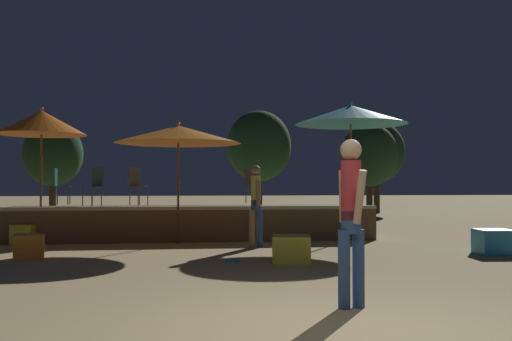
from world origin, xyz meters
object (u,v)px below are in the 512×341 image
object	(u,v)px
patio_umbrella_1	(351,115)
patio_umbrella_2	(178,135)
patio_umbrella_0	(42,123)
bistro_chair_2	(136,183)
bistro_chair_1	(252,183)
cube_seat_0	(25,234)
background_tree_0	(369,155)
person_0	(256,203)
background_tree_1	(259,146)
person_1	(351,214)
bistro_chair_3	(95,183)
cube_seat_2	(29,247)
cube_seat_3	(291,249)
frisbee_disc	(232,261)
bistro_chair_0	(59,183)
background_tree_2	(53,154)
background_tree_3	(376,152)
cube_seat_1	(494,242)

from	to	relation	value
patio_umbrella_1	patio_umbrella_2	size ratio (longest dim) A/B	1.18
patio_umbrella_0	bistro_chair_2	bearing A→B (deg)	16.99
patio_umbrella_1	bistro_chair_1	xyz separation A→B (m)	(-2.23, 1.58, -1.63)
cube_seat_0	background_tree_0	distance (m)	16.22
patio_umbrella_0	background_tree_0	distance (m)	15.64
person_0	background_tree_1	world-z (taller)	background_tree_1
person_1	bistro_chair_3	size ratio (longest dim) A/B	2.01
cube_seat_2	bistro_chair_3	world-z (taller)	bistro_chair_3
bistro_chair_1	person_0	bearing A→B (deg)	134.73
cube_seat_2	background_tree_0	world-z (taller)	background_tree_0
cube_seat_2	background_tree_1	bearing A→B (deg)	67.68
cube_seat_0	cube_seat_3	xyz separation A→B (m)	(5.28, -3.49, 0.00)
frisbee_disc	cube_seat_0	bearing A→B (deg)	141.96
patio_umbrella_1	frisbee_disc	size ratio (longest dim) A/B	14.15
cube_seat_3	person_0	xyz separation A→B (m)	(-0.33, 2.27, 0.71)
bistro_chair_0	background_tree_2	size ratio (longest dim) A/B	0.24
patio_umbrella_2	person_1	size ratio (longest dim) A/B	1.56
patio_umbrella_2	background_tree_3	world-z (taller)	background_tree_3
frisbee_disc	bistro_chair_1	bearing A→B (deg)	79.84
cube_seat_2	background_tree_0	size ratio (longest dim) A/B	0.15
bistro_chair_2	background_tree_3	world-z (taller)	background_tree_3
cube_seat_2	cube_seat_3	distance (m)	4.62
patio_umbrella_0	cube_seat_2	bearing A→B (deg)	-79.89
background_tree_2	background_tree_3	world-z (taller)	background_tree_3
patio_umbrella_0	bistro_chair_1	size ratio (longest dim) A/B	3.41
cube_seat_1	bistro_chair_0	distance (m)	10.00
bistro_chair_2	background_tree_2	xyz separation A→B (m)	(-4.04, 9.28, 1.14)
person_1	bistro_chair_3	distance (m)	8.81
patio_umbrella_0	cube_seat_3	distance (m)	6.79
patio_umbrella_0	cube_seat_0	size ratio (longest dim) A/B	5.35
patio_umbrella_2	bistro_chair_1	size ratio (longest dim) A/B	3.12
background_tree_3	patio_umbrella_1	bearing A→B (deg)	-111.70
patio_umbrella_1	bistro_chair_2	world-z (taller)	patio_umbrella_1
bistro_chair_1	background_tree_1	size ratio (longest dim) A/B	0.20
cube_seat_1	person_0	size ratio (longest dim) A/B	0.40
background_tree_1	background_tree_2	size ratio (longest dim) A/B	1.21
cube_seat_1	person_0	bearing A→B (deg)	159.25
person_0	background_tree_0	world-z (taller)	background_tree_0
cube_seat_1	bistro_chair_2	xyz separation A→B (m)	(-6.98, 3.81, 1.13)
patio_umbrella_2	background_tree_1	bearing A→B (deg)	74.51
patio_umbrella_0	cube_seat_3	world-z (taller)	patio_umbrella_0
bistro_chair_1	bistro_chair_2	distance (m)	3.05
background_tree_0	background_tree_1	bearing A→B (deg)	171.84
cube_seat_0	bistro_chair_3	distance (m)	1.95
cube_seat_2	background_tree_2	distance (m)	13.21
cube_seat_2	bistro_chair_3	bearing A→B (deg)	79.68
patio_umbrella_0	cube_seat_1	world-z (taller)	patio_umbrella_0
patio_umbrella_1	bistro_chair_1	bearing A→B (deg)	144.77
patio_umbrella_0	bistro_chair_2	size ratio (longest dim) A/B	3.41
bistro_chair_2	frisbee_disc	bearing A→B (deg)	-110.94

